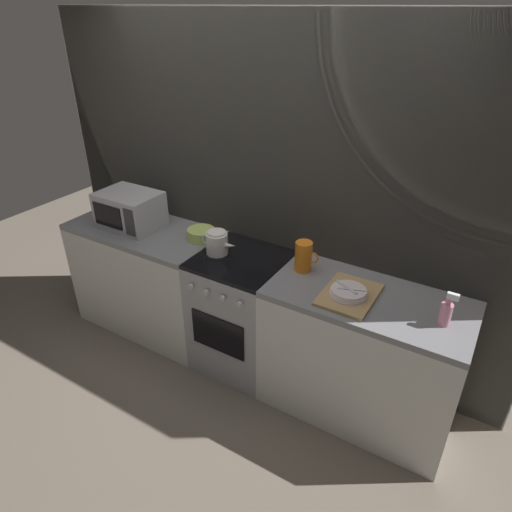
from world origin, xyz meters
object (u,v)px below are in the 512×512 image
object	(u,v)px
spray_bottle	(446,312)
mixing_bowl	(201,234)
stove_unit	(242,312)
kettle	(217,243)
pitcher	(304,256)
microwave	(130,210)
dish_pile	(349,294)

from	to	relation	value
spray_bottle	mixing_bowl	bearing A→B (deg)	175.80
stove_unit	kettle	distance (m)	0.56
pitcher	spray_bottle	distance (m)	0.90
microwave	spray_bottle	xyz separation A→B (m)	(2.32, -0.03, -0.06)
mixing_bowl	pitcher	xyz separation A→B (m)	(0.83, -0.01, 0.06)
dish_pile	kettle	bearing A→B (deg)	177.97
microwave	dish_pile	distance (m)	1.80
mixing_bowl	spray_bottle	distance (m)	1.73
microwave	pitcher	size ratio (longest dim) A/B	2.30
pitcher	mixing_bowl	bearing A→B (deg)	179.50
mixing_bowl	dish_pile	xyz separation A→B (m)	(1.20, -0.15, -0.02)
microwave	mixing_bowl	xyz separation A→B (m)	(0.60, 0.10, -0.10)
kettle	pitcher	distance (m)	0.61
pitcher	dish_pile	distance (m)	0.40
microwave	kettle	world-z (taller)	microwave
stove_unit	mixing_bowl	xyz separation A→B (m)	(-0.40, 0.09, 0.49)
stove_unit	kettle	size ratio (longest dim) A/B	3.16
pitcher	dish_pile	bearing A→B (deg)	-20.97
pitcher	dish_pile	world-z (taller)	pitcher
spray_bottle	stove_unit	bearing A→B (deg)	178.24
kettle	dish_pile	xyz separation A→B (m)	(0.97, -0.03, -0.06)
microwave	dish_pile	bearing A→B (deg)	-1.60
stove_unit	microwave	bearing A→B (deg)	-179.34
microwave	dish_pile	xyz separation A→B (m)	(1.79, -0.05, -0.11)
stove_unit	spray_bottle	size ratio (longest dim) A/B	4.43
mixing_bowl	dish_pile	size ratio (longest dim) A/B	0.50
microwave	mixing_bowl	world-z (taller)	microwave
microwave	kettle	distance (m)	0.83
spray_bottle	microwave	bearing A→B (deg)	179.28
mixing_bowl	dish_pile	bearing A→B (deg)	-7.04
microwave	mixing_bowl	distance (m)	0.61
spray_bottle	pitcher	bearing A→B (deg)	172.40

